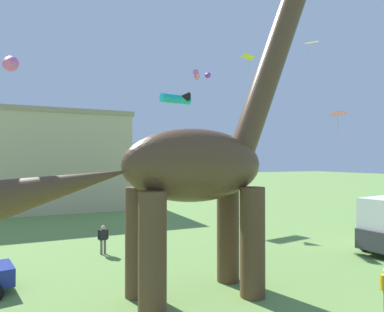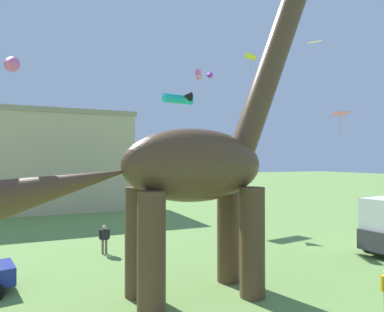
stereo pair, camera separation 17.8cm
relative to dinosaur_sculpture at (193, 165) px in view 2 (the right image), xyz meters
The scene contains 8 objects.
dinosaur_sculpture is the anchor object (origin of this frame).
person_photographer 8.92m from the dinosaur_sculpture, 106.03° to the left, with size 0.61×0.27×1.63m.
kite_mid_right 27.09m from the dinosaur_sculpture, 35.65° to the left, with size 1.52×1.61×1.72m.
kite_apex 17.85m from the dinosaur_sculpture, 24.91° to the left, with size 1.49×1.19×1.70m.
kite_high_right 17.40m from the dinosaur_sculpture, 63.72° to the left, with size 1.82×1.78×0.52m.
kite_trailing 19.62m from the dinosaur_sculpture, 49.12° to the left, with size 1.23×1.46×1.61m.
kite_mid_center 19.62m from the dinosaur_sculpture, 70.05° to the left, with size 3.12×2.78×0.89m.
background_building_block 28.77m from the dinosaur_sculpture, 101.86° to the left, with size 19.28×9.76×10.52m.
Camera 2 is at (-3.84, -6.28, 5.34)m, focal length 31.80 mm.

